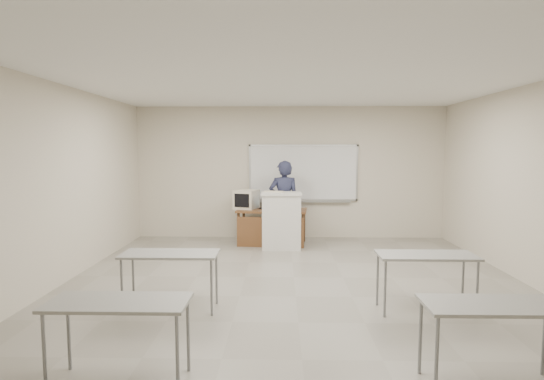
{
  "coord_description": "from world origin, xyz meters",
  "views": [
    {
      "loc": [
        -0.21,
        -5.7,
        2.02
      ],
      "look_at": [
        -0.38,
        2.2,
        1.27
      ],
      "focal_mm": 28.0,
      "sensor_mm": 36.0,
      "label": 1
    }
  ],
  "objects_px": {
    "whiteboard": "(303,174)",
    "mouse": "(292,210)",
    "instructor_desk": "(272,219)",
    "keyboard": "(274,192)",
    "presenter": "(284,202)",
    "laptop": "(268,206)",
    "crt_monitor": "(247,199)",
    "podium": "(281,220)"
  },
  "relations": [
    {
      "from": "whiteboard",
      "to": "keyboard",
      "type": "height_order",
      "value": "whiteboard"
    },
    {
      "from": "whiteboard",
      "to": "presenter",
      "type": "bearing_deg",
      "value": -127.37
    },
    {
      "from": "instructor_desk",
      "to": "crt_monitor",
      "type": "bearing_deg",
      "value": 162.02
    },
    {
      "from": "whiteboard",
      "to": "keyboard",
      "type": "relative_size",
      "value": 6.21
    },
    {
      "from": "podium",
      "to": "whiteboard",
      "type": "bearing_deg",
      "value": 64.26
    },
    {
      "from": "presenter",
      "to": "whiteboard",
      "type": "bearing_deg",
      "value": -127.01
    },
    {
      "from": "instructor_desk",
      "to": "mouse",
      "type": "relative_size",
      "value": 15.82
    },
    {
      "from": "whiteboard",
      "to": "presenter",
      "type": "height_order",
      "value": "whiteboard"
    },
    {
      "from": "podium",
      "to": "crt_monitor",
      "type": "xyz_separation_m",
      "value": [
        -0.75,
        0.53,
        0.37
      ]
    },
    {
      "from": "podium",
      "to": "presenter",
      "type": "xyz_separation_m",
      "value": [
        0.06,
        0.49,
        0.32
      ]
    },
    {
      "from": "crt_monitor",
      "to": "mouse",
      "type": "relative_size",
      "value": 5.31
    },
    {
      "from": "whiteboard",
      "to": "instructor_desk",
      "type": "bearing_deg",
      "value": -131.91
    },
    {
      "from": "whiteboard",
      "to": "mouse",
      "type": "bearing_deg",
      "value": -107.09
    },
    {
      "from": "crt_monitor",
      "to": "mouse",
      "type": "xyz_separation_m",
      "value": [
        0.98,
        -0.33,
        -0.18
      ]
    },
    {
      "from": "crt_monitor",
      "to": "podium",
      "type": "bearing_deg",
      "value": -15.43
    },
    {
      "from": "mouse",
      "to": "keyboard",
      "type": "relative_size",
      "value": 0.23
    },
    {
      "from": "presenter",
      "to": "podium",
      "type": "bearing_deg",
      "value": 83.7
    },
    {
      "from": "podium",
      "to": "presenter",
      "type": "height_order",
      "value": "presenter"
    },
    {
      "from": "mouse",
      "to": "instructor_desk",
      "type": "bearing_deg",
      "value": 161.45
    },
    {
      "from": "keyboard",
      "to": "presenter",
      "type": "bearing_deg",
      "value": 78.33
    },
    {
      "from": "crt_monitor",
      "to": "presenter",
      "type": "xyz_separation_m",
      "value": [
        0.81,
        -0.04,
        -0.05
      ]
    },
    {
      "from": "podium",
      "to": "keyboard",
      "type": "relative_size",
      "value": 2.89
    },
    {
      "from": "mouse",
      "to": "keyboard",
      "type": "xyz_separation_m",
      "value": [
        -0.38,
        -0.12,
        0.4
      ]
    },
    {
      "from": "whiteboard",
      "to": "crt_monitor",
      "type": "xyz_separation_m",
      "value": [
        -1.25,
        -0.54,
        -0.53
      ]
    },
    {
      "from": "whiteboard",
      "to": "laptop",
      "type": "xyz_separation_m",
      "value": [
        -0.8,
        -0.51,
        -0.67
      ]
    },
    {
      "from": "whiteboard",
      "to": "podium",
      "type": "relative_size",
      "value": 2.15
    },
    {
      "from": "whiteboard",
      "to": "podium",
      "type": "xyz_separation_m",
      "value": [
        -0.5,
        -1.07,
        -0.9
      ]
    },
    {
      "from": "mouse",
      "to": "whiteboard",
      "type": "bearing_deg",
      "value": 65.86
    },
    {
      "from": "mouse",
      "to": "presenter",
      "type": "height_order",
      "value": "presenter"
    },
    {
      "from": "instructor_desk",
      "to": "mouse",
      "type": "height_order",
      "value": "mouse"
    },
    {
      "from": "whiteboard",
      "to": "laptop",
      "type": "distance_m",
      "value": 1.16
    },
    {
      "from": "whiteboard",
      "to": "instructor_desk",
      "type": "xyz_separation_m",
      "value": [
        -0.7,
        -0.78,
        -0.93
      ]
    },
    {
      "from": "whiteboard",
      "to": "instructor_desk",
      "type": "height_order",
      "value": "whiteboard"
    },
    {
      "from": "keyboard",
      "to": "presenter",
      "type": "relative_size",
      "value": 0.22
    },
    {
      "from": "crt_monitor",
      "to": "laptop",
      "type": "distance_m",
      "value": 0.47
    },
    {
      "from": "whiteboard",
      "to": "crt_monitor",
      "type": "height_order",
      "value": "whiteboard"
    },
    {
      "from": "whiteboard",
      "to": "keyboard",
      "type": "bearing_deg",
      "value": -123.29
    },
    {
      "from": "whiteboard",
      "to": "presenter",
      "type": "xyz_separation_m",
      "value": [
        -0.44,
        -0.58,
        -0.58
      ]
    },
    {
      "from": "keyboard",
      "to": "presenter",
      "type": "xyz_separation_m",
      "value": [
        0.21,
        0.41,
        -0.27
      ]
    },
    {
      "from": "crt_monitor",
      "to": "laptop",
      "type": "relative_size",
      "value": 1.5
    },
    {
      "from": "laptop",
      "to": "keyboard",
      "type": "xyz_separation_m",
      "value": [
        0.15,
        -0.48,
        0.36
      ]
    },
    {
      "from": "crt_monitor",
      "to": "presenter",
      "type": "distance_m",
      "value": 0.81
    }
  ]
}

